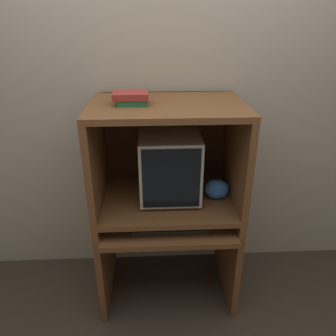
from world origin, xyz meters
name	(u,v)px	position (x,y,z in m)	size (l,w,h in m)	color
ground_plane	(170,319)	(0.00, 0.00, 0.00)	(12.00, 12.00, 0.00)	#3D3328
wall_back	(165,105)	(0.00, 0.68, 1.30)	(6.00, 0.06, 2.60)	#B2A893
desk_base	(168,246)	(0.00, 0.26, 0.41)	(0.91, 0.66, 0.66)	brown
desk_monitor_shelf	(167,202)	(0.00, 0.31, 0.74)	(0.91, 0.62, 0.11)	brown
hutch_upper	(167,137)	(0.00, 0.34, 1.19)	(0.91, 0.62, 0.64)	brown
crt_monitor	(169,164)	(0.02, 0.35, 1.00)	(0.38, 0.44, 0.43)	beige
keyboard	(170,225)	(0.01, 0.15, 0.67)	(0.47, 0.17, 0.03)	#2D2D30
mouse	(216,223)	(0.30, 0.14, 0.67)	(0.07, 0.05, 0.03)	#B7B7B7
snack_bag	(217,189)	(0.32, 0.29, 0.84)	(0.16, 0.12, 0.13)	#336BB7
book_stack	(131,98)	(-0.20, 0.29, 1.44)	(0.20, 0.15, 0.07)	#236638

